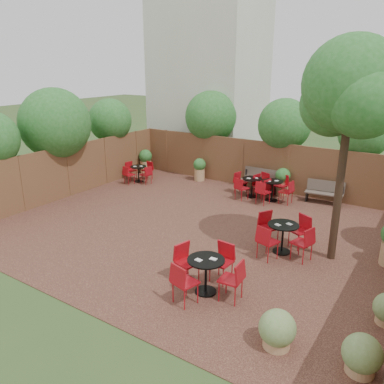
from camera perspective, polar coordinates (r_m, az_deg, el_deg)
The scene contains 12 objects.
ground at distance 12.48m, azimuth 0.97°, elevation -5.43°, with size 80.00×80.00×0.00m, color #354F23.
courtyard_paving at distance 12.48m, azimuth 0.97°, elevation -5.39°, with size 12.00×10.00×0.02m, color #351C16.
fence_back at distance 16.38m, azimuth 10.45°, elevation 3.77°, with size 12.00×0.08×2.00m, color brown.
fence_left at distance 16.01m, azimuth -17.47°, elevation 2.88°, with size 0.08×10.00×2.00m, color brown.
neighbour_building at distance 20.63m, azimuth 2.48°, elevation 15.43°, with size 5.00×4.00×8.00m, color beige.
overhang_foliage at distance 15.27m, azimuth -2.25°, elevation 9.41°, with size 15.39×10.31×2.69m.
courtyard_tree at distance 10.22m, azimuth 21.99°, elevation 13.15°, with size 2.56×2.46×5.67m.
park_bench_left at distance 16.18m, azimuth 9.81°, elevation 1.76°, with size 1.50×0.53×0.92m.
park_bench_right at distance 15.39m, azimuth 18.66°, elevation 0.03°, with size 1.40×0.60×0.84m.
bistro_tables at distance 12.87m, azimuth 6.04°, elevation -2.49°, with size 9.36×8.42×0.96m.
planters at distance 15.07m, azimuth 7.25°, elevation 1.15°, with size 11.67×4.54×1.18m.
low_shrubs at distance 8.01m, azimuth 20.24°, elevation -18.54°, with size 2.24×2.51×0.74m.
Camera 1 is at (6.12, -9.65, 5.01)m, focal length 36.80 mm.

